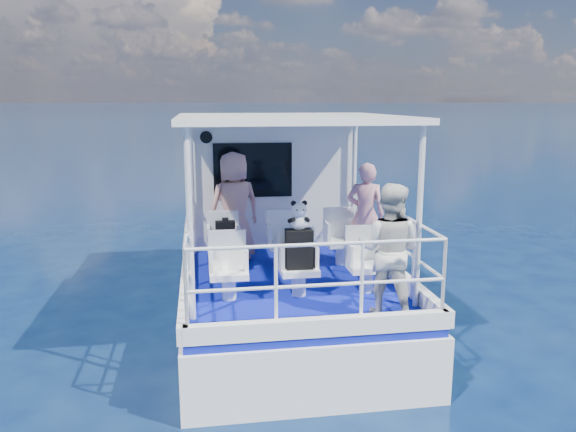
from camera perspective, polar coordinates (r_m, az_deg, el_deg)
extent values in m
plane|color=#08183B|center=(8.69, -0.22, -11.22)|extent=(2000.00, 2000.00, 0.00)
cube|color=white|center=(9.61, -1.15, -8.93)|extent=(3.00, 7.00, 1.60)
cube|color=#0A1396|center=(9.35, -1.17, -4.05)|extent=(2.90, 6.90, 0.10)
cube|color=white|center=(10.38, -2.18, 4.01)|extent=(2.85, 2.00, 2.20)
cube|color=white|center=(7.82, -0.01, 9.91)|extent=(3.00, 3.20, 0.08)
cylinder|color=white|center=(6.37, -9.95, -1.01)|extent=(0.07, 0.07, 2.20)
cylinder|color=white|center=(6.87, 13.18, -0.23)|extent=(0.07, 0.07, 2.20)
cylinder|color=white|center=(9.22, -9.72, 2.88)|extent=(0.07, 0.07, 2.20)
cylinder|color=white|center=(9.57, 6.68, 3.29)|extent=(0.07, 0.07, 2.20)
cube|color=white|center=(8.44, -6.50, -4.16)|extent=(0.48, 0.46, 0.38)
cube|color=white|center=(8.52, -0.43, -3.93)|extent=(0.48, 0.46, 0.38)
cube|color=white|center=(8.70, 5.45, -3.66)|extent=(0.48, 0.46, 0.38)
cube|color=white|center=(7.20, -6.02, -6.95)|extent=(0.48, 0.46, 0.38)
cube|color=white|center=(7.29, 1.10, -6.63)|extent=(0.48, 0.46, 0.38)
cube|color=white|center=(7.50, 7.93, -6.23)|extent=(0.48, 0.46, 0.38)
imported|color=tan|center=(8.81, -5.48, 0.97)|extent=(0.74, 0.63, 1.71)
imported|color=pink|center=(8.60, 7.88, 0.19)|extent=(0.67, 0.56, 1.57)
imported|color=silver|center=(6.59, 10.22, -3.44)|extent=(0.96, 0.90, 1.56)
cube|color=black|center=(8.26, -6.38, -1.80)|extent=(0.28, 0.16, 0.37)
cube|color=black|center=(7.12, 1.13, -3.37)|extent=(0.34, 0.19, 0.51)
cube|color=black|center=(8.20, -6.40, -0.37)|extent=(0.09, 0.06, 0.06)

